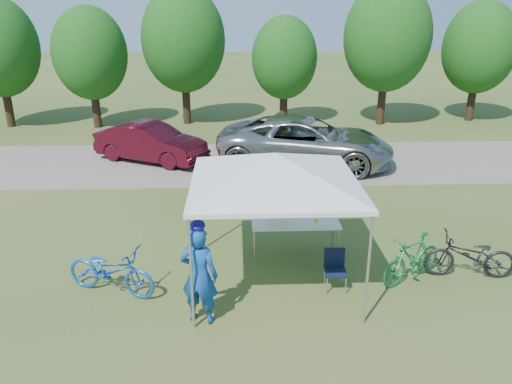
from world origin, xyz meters
TOP-DOWN VIEW (x-y plane):
  - ground at (0.00, 0.00)m, footprint 100.00×100.00m
  - gravel_strip at (0.00, 8.00)m, footprint 24.00×5.00m
  - canopy at (0.00, 0.00)m, footprint 4.53×4.53m
  - treeline at (-0.29, 14.05)m, footprint 24.89×4.28m
  - folding_table at (0.57, 1.16)m, footprint 1.94×0.81m
  - folding_chair at (1.20, -0.27)m, footprint 0.43×0.45m
  - cooler at (0.19, 1.16)m, footprint 0.47×0.32m
  - ice_cream_cup at (1.02, 1.11)m, footprint 0.09×0.09m
  - cyclist at (-1.39, -1.29)m, footprint 0.76×0.60m
  - bike_blue at (-3.17, -0.31)m, footprint 1.99×1.28m
  - bike_green at (2.81, -0.08)m, footprint 1.65×1.27m
  - bike_dark at (4.04, -0.00)m, footprint 1.89×0.85m
  - minivan at (1.66, 7.66)m, footprint 6.40×3.97m
  - sedan at (-3.74, 8.36)m, footprint 4.26×3.10m

SIDE VIEW (x-z plane):
  - ground at x=0.00m, z-range 0.00..0.00m
  - gravel_strip at x=0.00m, z-range 0.00..0.02m
  - folding_chair at x=1.20m, z-range 0.07..0.88m
  - bike_dark at x=4.04m, z-range 0.00..0.96m
  - bike_blue at x=-3.17m, z-range 0.00..0.99m
  - bike_green at x=2.81m, z-range 0.00..0.99m
  - sedan at x=-3.74m, z-range 0.02..1.36m
  - folding_table at x=0.57m, z-range 0.35..1.15m
  - ice_cream_cup at x=1.02m, z-range 0.80..0.86m
  - minivan at x=1.66m, z-range 0.02..1.67m
  - cyclist at x=-1.39m, z-range 0.00..1.83m
  - cooler at x=0.19m, z-range 0.80..1.14m
  - canopy at x=0.00m, z-range 1.15..4.15m
  - treeline at x=-0.29m, z-range 0.38..6.68m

